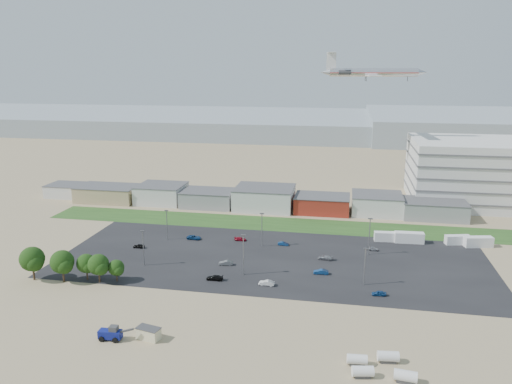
% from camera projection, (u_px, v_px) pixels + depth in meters
% --- Properties ---
extents(ground, '(700.00, 700.00, 0.00)m').
position_uv_depth(ground, '(240.00, 286.00, 123.05)').
color(ground, '#897457').
rests_on(ground, ground).
extents(parking_lot, '(120.00, 50.00, 0.01)m').
position_uv_depth(parking_lot, '(273.00, 258.00, 141.23)').
color(parking_lot, black).
rests_on(parking_lot, ground).
extents(grass_strip, '(160.00, 16.00, 0.02)m').
position_uv_depth(grass_strip, '(272.00, 224.00, 172.64)').
color(grass_strip, '#25491B').
rests_on(grass_strip, ground).
extents(hills_backdrop, '(700.00, 200.00, 9.00)m').
position_uv_depth(hills_backdrop, '(368.00, 127.00, 415.27)').
color(hills_backdrop, gray).
rests_on(hills_backdrop, ground).
extents(building_row, '(170.00, 20.00, 8.00)m').
position_uv_depth(building_row, '(236.00, 197.00, 192.83)').
color(building_row, silver).
rests_on(building_row, ground).
extents(portable_shed, '(5.24, 3.51, 2.42)m').
position_uv_depth(portable_shed, '(149.00, 333.00, 99.05)').
color(portable_shed, beige).
rests_on(portable_shed, ground).
extents(telehandler, '(7.37, 2.66, 3.04)m').
position_uv_depth(telehandler, '(110.00, 333.00, 98.63)').
color(telehandler, navy).
rests_on(telehandler, ground).
extents(storage_tank_nw, '(3.76, 2.05, 2.19)m').
position_uv_depth(storage_tank_nw, '(357.00, 359.00, 90.39)').
color(storage_tank_nw, silver).
rests_on(storage_tank_nw, ground).
extents(storage_tank_ne, '(4.03, 2.33, 2.31)m').
position_uv_depth(storage_tank_ne, '(388.00, 356.00, 91.22)').
color(storage_tank_ne, silver).
rests_on(storage_tank_ne, ground).
extents(storage_tank_sw, '(4.01, 2.49, 2.24)m').
position_uv_depth(storage_tank_sw, '(363.00, 371.00, 86.79)').
color(storage_tank_sw, silver).
rests_on(storage_tank_sw, ground).
extents(storage_tank_se, '(4.12, 2.41, 2.35)m').
position_uv_depth(storage_tank_se, '(406.00, 376.00, 85.41)').
color(storage_tank_se, silver).
rests_on(storage_tank_se, ground).
extents(box_trailer_a, '(7.89, 3.05, 2.89)m').
position_uv_depth(box_trailer_a, '(387.00, 237.00, 155.03)').
color(box_trailer_a, silver).
rests_on(box_trailer_a, ground).
extents(box_trailer_b, '(8.84, 3.07, 3.28)m').
position_uv_depth(box_trailer_b, '(409.00, 237.00, 153.63)').
color(box_trailer_b, silver).
rests_on(box_trailer_b, ground).
extents(box_trailer_c, '(7.80, 3.98, 2.80)m').
position_uv_depth(box_trailer_c, '(458.00, 240.00, 152.28)').
color(box_trailer_c, silver).
rests_on(box_trailer_c, ground).
extents(box_trailer_d, '(8.68, 4.24, 3.12)m').
position_uv_depth(box_trailer_d, '(478.00, 242.00, 150.05)').
color(box_trailer_d, silver).
rests_on(box_trailer_d, ground).
extents(tree_far_left, '(6.63, 6.63, 9.95)m').
position_uv_depth(tree_far_left, '(32.00, 262.00, 125.75)').
color(tree_far_left, black).
rests_on(tree_far_left, ground).
extents(tree_left, '(6.28, 6.28, 9.42)m').
position_uv_depth(tree_left, '(62.00, 264.00, 124.67)').
color(tree_left, black).
rests_on(tree_left, ground).
extents(tree_mid, '(5.16, 5.16, 7.74)m').
position_uv_depth(tree_mid, '(86.00, 265.00, 126.19)').
color(tree_mid, black).
rests_on(tree_mid, ground).
extents(tree_right, '(5.62, 5.62, 8.43)m').
position_uv_depth(tree_right, '(99.00, 267.00, 124.44)').
color(tree_right, black).
rests_on(tree_right, ground).
extents(tree_near, '(4.31, 4.31, 6.47)m').
position_uv_depth(tree_near, '(116.00, 269.00, 125.32)').
color(tree_near, black).
rests_on(tree_near, ground).
extents(lightpole_front_l, '(1.17, 0.49, 9.92)m').
position_uv_depth(lightpole_front_l, '(143.00, 248.00, 135.16)').
color(lightpole_front_l, slate).
rests_on(lightpole_front_l, ground).
extents(lightpole_front_m, '(1.29, 0.54, 10.93)m').
position_uv_depth(lightpole_front_m, '(244.00, 255.00, 128.89)').
color(lightpole_front_m, slate).
rests_on(lightpole_front_m, ground).
extents(lightpole_front_r, '(1.13, 0.47, 9.62)m').
position_uv_depth(lightpole_front_r, '(365.00, 267.00, 122.91)').
color(lightpole_front_r, slate).
rests_on(lightpole_front_r, ground).
extents(lightpole_back_l, '(1.12, 0.47, 9.51)m').
position_uv_depth(lightpole_back_l, '(167.00, 225.00, 155.74)').
color(lightpole_back_l, slate).
rests_on(lightpole_back_l, ground).
extents(lightpole_back_m, '(1.22, 0.51, 10.39)m').
position_uv_depth(lightpole_back_m, '(262.00, 230.00, 149.66)').
color(lightpole_back_m, slate).
rests_on(lightpole_back_m, ground).
extents(lightpole_back_r, '(1.28, 0.54, 10.92)m').
position_uv_depth(lightpole_back_r, '(369.00, 237.00, 142.87)').
color(lightpole_back_r, slate).
rests_on(lightpole_back_r, ground).
extents(airliner, '(44.65, 32.53, 12.46)m').
position_uv_depth(airliner, '(373.00, 72.00, 197.99)').
color(airliner, silver).
extents(parked_car_1, '(3.98, 1.56, 1.29)m').
position_uv_depth(parked_car_1, '(321.00, 272.00, 130.32)').
color(parked_car_1, navy).
rests_on(parked_car_1, ground).
extents(parked_car_2, '(3.51, 1.59, 1.17)m').
position_uv_depth(parked_car_2, '(379.00, 293.00, 118.06)').
color(parked_car_2, navy).
rests_on(parked_car_2, ground).
extents(parked_car_3, '(4.31, 1.76, 1.25)m').
position_uv_depth(parked_car_3, '(215.00, 278.00, 126.68)').
color(parked_car_3, black).
rests_on(parked_car_3, ground).
extents(parked_car_4, '(3.97, 1.80, 1.26)m').
position_uv_depth(parked_car_4, '(226.00, 263.00, 136.29)').
color(parked_car_4, '#595B5E').
rests_on(parked_car_4, ground).
extents(parked_car_5, '(3.50, 1.54, 1.17)m').
position_uv_depth(parked_car_5, '(139.00, 246.00, 149.33)').
color(parked_car_5, black).
rests_on(parked_car_5, ground).
extents(parked_car_6, '(3.75, 1.54, 1.09)m').
position_uv_depth(parked_car_6, '(240.00, 239.00, 155.56)').
color(parked_car_6, maroon).
rests_on(parked_car_6, ground).
extents(parked_car_8, '(3.37, 1.65, 1.11)m').
position_uv_depth(parked_car_8, '(373.00, 249.00, 147.15)').
color(parked_car_8, '#A5A5AA').
rests_on(parked_car_8, ground).
extents(parked_car_9, '(4.56, 2.27, 1.24)m').
position_uv_depth(parked_car_9, '(194.00, 237.00, 156.76)').
color(parked_car_9, navy).
rests_on(parked_car_9, ground).
extents(parked_car_11, '(3.38, 1.35, 1.09)m').
position_uv_depth(parked_car_11, '(283.00, 244.00, 151.44)').
color(parked_car_11, navy).
rests_on(parked_car_11, ground).
extents(parked_car_12, '(4.44, 2.29, 1.23)m').
position_uv_depth(parked_car_12, '(325.00, 258.00, 140.15)').
color(parked_car_12, '#A5A5AA').
rests_on(parked_car_12, ground).
extents(parked_car_13, '(3.99, 1.59, 1.29)m').
position_uv_depth(parked_car_13, '(267.00, 283.00, 123.60)').
color(parked_car_13, silver).
rests_on(parked_car_13, ground).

